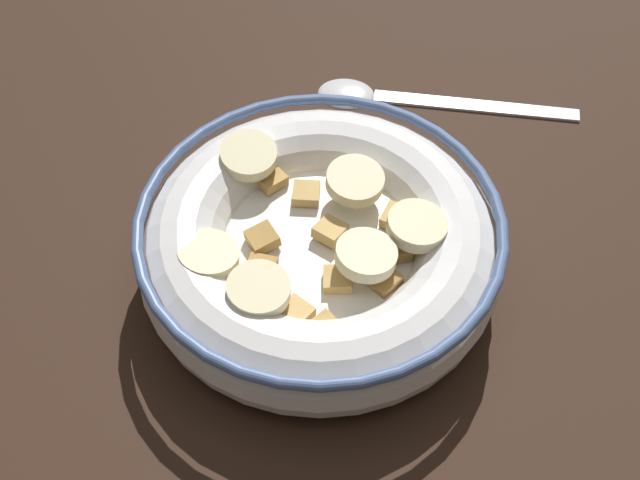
% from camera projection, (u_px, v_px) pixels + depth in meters
% --- Properties ---
extents(ground_plane, '(1.29, 1.29, 0.02)m').
position_uv_depth(ground_plane, '(320.00, 285.00, 0.48)').
color(ground_plane, '#332116').
extents(cereal_bowl, '(0.19, 0.19, 0.05)m').
position_uv_depth(cereal_bowl, '(320.00, 246.00, 0.45)').
color(cereal_bowl, white).
rests_on(cereal_bowl, ground_plane).
extents(spoon, '(0.12, 0.14, 0.01)m').
position_uv_depth(spoon, '(393.00, 95.00, 0.55)').
color(spoon, silver).
rests_on(spoon, ground_plane).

